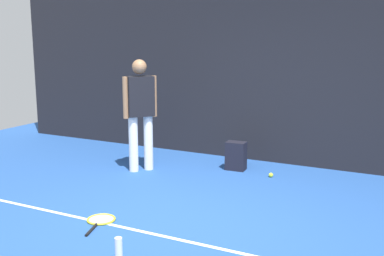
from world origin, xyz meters
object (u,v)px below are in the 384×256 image
object	(u,v)px
tennis_racket	(100,220)
backpack	(236,156)
water_bottle	(119,250)
tennis_player	(140,108)
tennis_ball_near_player	(271,175)

from	to	relation	value
tennis_racket	backpack	world-z (taller)	backpack
water_bottle	tennis_racket	bearing A→B (deg)	137.20
tennis_racket	water_bottle	world-z (taller)	water_bottle
tennis_racket	water_bottle	xyz separation A→B (m)	(0.77, -0.71, 0.11)
tennis_player	tennis_ball_near_player	xyz separation A→B (m)	(1.90, 0.55, -0.93)
tennis_player	tennis_racket	distance (m)	2.28
backpack	tennis_ball_near_player	size ratio (longest dim) A/B	6.67
tennis_racket	backpack	distance (m)	2.72
tennis_racket	tennis_ball_near_player	xyz separation A→B (m)	(1.18, 2.50, 0.02)
backpack	tennis_racket	bearing A→B (deg)	74.29
tennis_player	backpack	size ratio (longest dim) A/B	3.86
backpack	tennis_ball_near_player	distance (m)	0.65
tennis_racket	water_bottle	size ratio (longest dim) A/B	2.58
tennis_racket	backpack	size ratio (longest dim) A/B	1.45
tennis_racket	backpack	bearing A→B (deg)	-29.76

